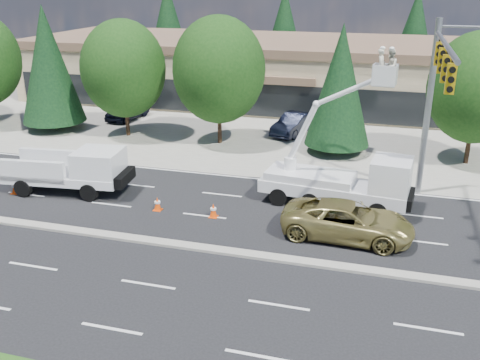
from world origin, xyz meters
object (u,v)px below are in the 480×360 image
(bucket_truck, at_px, (347,175))
(minivan, at_px, (348,221))
(signal_mast, at_px, (435,87))
(utility_pickup, at_px, (73,174))

(bucket_truck, relative_size, minivan, 1.38)
(signal_mast, bearing_deg, bucket_truck, -165.79)
(bucket_truck, height_order, minivan, bucket_truck)
(signal_mast, relative_size, utility_pickup, 1.57)
(signal_mast, relative_size, minivan, 1.77)
(bucket_truck, bearing_deg, minivan, -77.50)
(bucket_truck, xyz_separation_m, minivan, (0.38, -3.33, -0.90))
(signal_mast, xyz_separation_m, utility_pickup, (-17.75, -2.79, -5.07))
(utility_pickup, xyz_separation_m, bucket_truck, (14.15, 1.88, 0.71))
(signal_mast, xyz_separation_m, bucket_truck, (-3.60, -0.91, -4.36))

